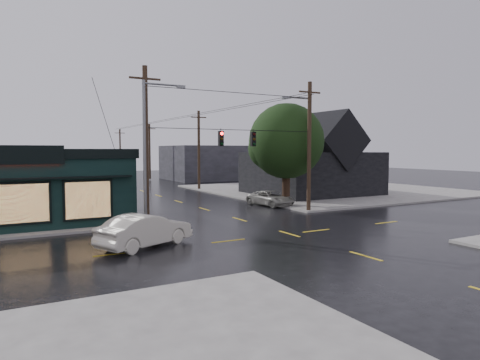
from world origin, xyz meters
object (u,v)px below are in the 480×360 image
sedan_cream (145,230)px  suv_silver (270,198)px  corner_tree (286,141)px  utility_pole_nw (147,226)px  utility_pole_ne (308,212)px

sedan_cream → suv_silver: bearing=-78.9°
corner_tree → suv_silver: bearing=137.4°
corner_tree → suv_silver: (-1.00, 0.92, -4.98)m
utility_pole_nw → corner_tree: bearing=15.7°
utility_pole_nw → suv_silver: bearing=20.7°
corner_tree → utility_pole_ne: 6.81m
corner_tree → sedan_cream: bearing=-148.2°
utility_pole_ne → sedan_cream: size_ratio=1.99×
utility_pole_ne → utility_pole_nw: bearing=180.0°
utility_pole_ne → sedan_cream: (-14.79, -5.69, 0.84)m
utility_pole_nw → utility_pole_ne: 13.00m
utility_pole_ne → suv_silver: bearing=96.0°
utility_pole_nw → sedan_cream: 6.02m
utility_pole_ne → sedan_cream: bearing=-159.0°
utility_pole_nw → suv_silver: 13.38m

